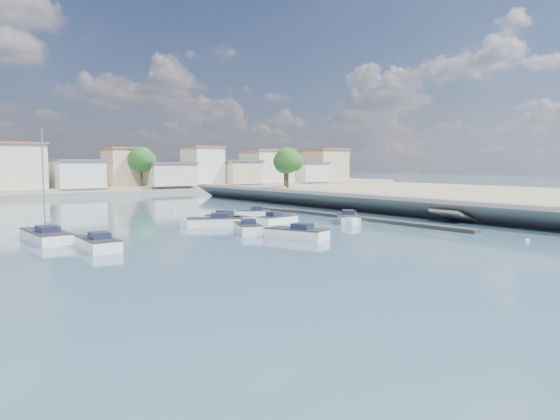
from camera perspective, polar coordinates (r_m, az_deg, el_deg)
name	(u,v)px	position (r m, az deg, el deg)	size (l,w,h in m)	color
ground	(181,206)	(78.80, -10.26, 0.43)	(400.00, 400.00, 0.00)	#335367
seawall_walkway	(418,206)	(68.88, 14.20, 0.46)	(5.00, 90.00, 1.80)	slate
seawall_embankment	(515,199)	(86.64, 23.30, 1.07)	(49.65, 90.00, 2.90)	slate
breakwater	(351,217)	(60.23, 7.40, -0.76)	(2.00, 31.02, 0.35)	black
far_shore_land	(75,187)	(127.43, -20.66, 2.22)	(160.00, 40.00, 1.40)	gray
far_shore_quay	(107,193)	(107.41, -17.59, 1.68)	(160.00, 2.50, 0.80)	slate
far_town	(148,168)	(116.61, -13.60, 4.25)	(113.01, 12.80, 8.35)	beige
shore_trees	(155,162)	(107.58, -12.95, 4.90)	(74.56, 38.32, 7.92)	#38281E
motorboat_a	(294,234)	(44.44, 1.45, -2.50)	(3.68, 5.70, 1.48)	white
motorboat_b	(247,228)	(48.24, -3.47, -1.91)	(3.30, 4.92, 1.48)	white
motorboat_c	(211,222)	(53.33, -7.23, -1.28)	(5.71, 4.04, 1.48)	white
motorboat_d	(349,219)	(55.98, 7.22, -0.98)	(4.41, 4.92, 1.48)	white
motorboat_e	(97,243)	(41.28, -18.62, -3.34)	(2.31, 5.83, 1.48)	white
motorboat_f	(251,214)	(61.33, -3.03, -0.43)	(4.14, 3.28, 1.48)	white
motorboat_g	(230,220)	(55.14, -5.21, -1.05)	(3.19, 5.65, 1.48)	white
motorboat_h	(279,220)	(54.90, -0.13, -1.06)	(5.11, 2.67, 1.48)	white
sailboat	(44,236)	(46.93, -23.40, -2.48)	(2.50, 7.62, 9.00)	white
mooring_buoys	(322,219)	(59.48, 4.37, -0.92)	(19.35, 38.04, 0.35)	white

